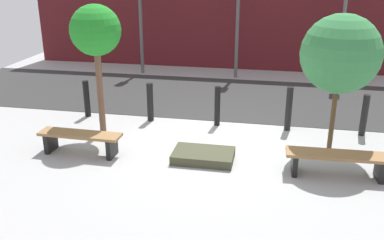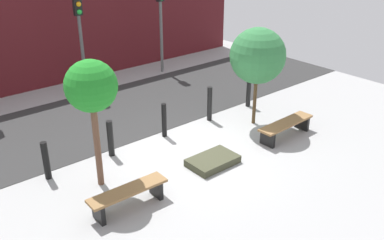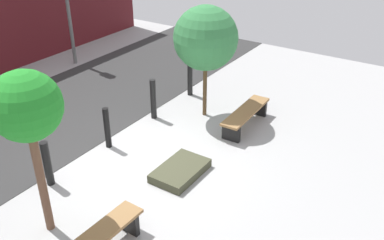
% 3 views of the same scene
% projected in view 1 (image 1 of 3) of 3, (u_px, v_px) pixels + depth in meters
% --- Properties ---
extents(ground_plane, '(18.00, 18.00, 0.00)m').
position_uv_depth(ground_plane, '(210.00, 143.00, 9.73)').
color(ground_plane, '#9E9E9E').
extents(road_strip, '(18.00, 4.24, 0.01)m').
position_uv_depth(road_strip, '(228.00, 97.00, 12.98)').
color(road_strip, '#2E2E2E').
rests_on(road_strip, ground).
extents(building_facade, '(16.20, 0.50, 3.86)m').
position_uv_depth(building_facade, '(241.00, 17.00, 15.93)').
color(building_facade, '#511419').
rests_on(building_facade, ground).
extents(bench_left, '(1.79, 0.47, 0.48)m').
position_uv_depth(bench_left, '(80.00, 139.00, 9.08)').
color(bench_left, black).
rests_on(bench_left, ground).
extents(bench_right, '(1.95, 0.51, 0.47)m').
position_uv_depth(bench_right, '(337.00, 160.00, 8.14)').
color(bench_right, black).
rests_on(bench_right, ground).
extents(planter_bed, '(1.26, 0.80, 0.19)m').
position_uv_depth(planter_bed, '(203.00, 156.00, 8.88)').
color(planter_bed, '#3F412D').
rests_on(planter_bed, ground).
extents(tree_behind_left_bench, '(1.14, 1.14, 3.02)m').
position_uv_depth(tree_behind_left_bench, '(96.00, 32.00, 9.48)').
color(tree_behind_left_bench, brown).
rests_on(tree_behind_left_bench, ground).
extents(tree_behind_right_bench, '(1.62, 1.62, 2.94)m').
position_uv_depth(tree_behind_right_bench, '(341.00, 54.00, 8.64)').
color(tree_behind_right_bench, '#4E3921').
rests_on(tree_behind_right_bench, ground).
extents(bollard_far_left, '(0.16, 0.16, 0.97)m').
position_uv_depth(bollard_far_left, '(87.00, 99.00, 11.26)').
color(bollard_far_left, black).
rests_on(bollard_far_left, ground).
extents(bollard_left, '(0.16, 0.16, 0.99)m').
position_uv_depth(bollard_left, '(150.00, 102.00, 10.94)').
color(bollard_left, black).
rests_on(bollard_left, ground).
extents(bollard_center, '(0.14, 0.14, 1.01)m').
position_uv_depth(bollard_center, '(217.00, 106.00, 10.63)').
color(bollard_center, black).
rests_on(bollard_center, ground).
extents(bollard_right, '(0.15, 0.15, 1.09)m').
position_uv_depth(bollard_right, '(289.00, 109.00, 10.30)').
color(bollard_right, black).
rests_on(bollard_right, ground).
extents(bollard_far_right, '(0.15, 0.15, 1.00)m').
position_uv_depth(bollard_far_right, '(364.00, 115.00, 10.01)').
color(bollard_far_right, black).
rests_on(bollard_far_right, ground).
extents(traffic_light_west, '(0.28, 0.27, 3.42)m').
position_uv_depth(traffic_light_west, '(140.00, 7.00, 14.98)').
color(traffic_light_west, '#4D4D4D').
rests_on(traffic_light_west, ground).
extents(traffic_light_mid_west, '(0.28, 0.27, 3.51)m').
position_uv_depth(traffic_light_mid_west, '(238.00, 7.00, 14.34)').
color(traffic_light_mid_west, '#525252').
rests_on(traffic_light_mid_west, ground).
extents(traffic_light_mid_east, '(0.28, 0.27, 3.61)m').
position_uv_depth(traffic_light_mid_east, '(345.00, 7.00, 13.70)').
color(traffic_light_mid_east, '#5A5A5A').
rests_on(traffic_light_mid_east, ground).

